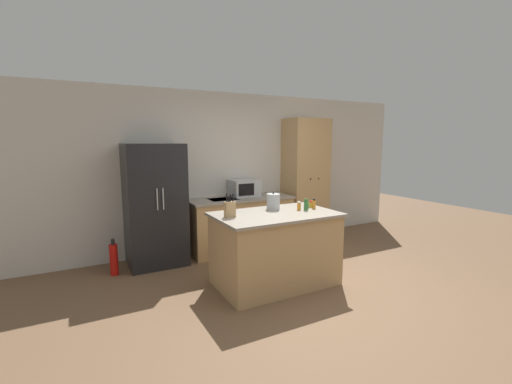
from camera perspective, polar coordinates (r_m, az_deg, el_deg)
The scene contains 15 objects.
ground_plane at distance 4.29m, azimuth 9.73°, elevation -16.50°, with size 14.00×14.00×0.00m, color brown.
wall_back at distance 5.92m, azimuth -3.97°, elevation 3.59°, with size 7.20×0.06×2.60m.
refrigerator at distance 5.18m, azimuth -16.48°, elevation -2.08°, with size 0.81×0.71×1.77m.
back_counter at distance 5.73m, azimuth -2.64°, elevation -5.25°, with size 1.75×0.68×0.88m.
pantry_cabinet at distance 6.36m, azimuth 8.21°, elevation 2.05°, with size 0.74×0.56×2.20m.
kitchen_island at distance 4.37m, azimuth 3.22°, elevation -9.40°, with size 1.52×0.94×0.92m.
microwave at distance 5.77m, azimuth -1.98°, elevation 0.68°, with size 0.47×0.39×0.28m.
knife_block at distance 4.02m, azimuth -4.38°, elevation -2.81°, with size 0.12×0.07×0.28m.
spice_bottle_tall_dark at distance 4.58m, azimuth 8.46°, elevation -2.23°, with size 0.05×0.05×0.09m.
spice_bottle_short_red at distance 4.58m, azimuth 9.63°, elevation -1.98°, with size 0.04×0.04×0.13m.
spice_bottle_amber_oil at distance 4.67m, azimuth 9.18°, elevation -2.03°, with size 0.06×0.06×0.09m.
spice_bottle_green_herb at distance 4.46m, azimuth 8.33°, elevation -2.15°, with size 0.06×0.06×0.15m.
spice_bottle_pale_salt at distance 4.46m, azimuth 7.17°, elevation -2.33°, with size 0.05×0.05×0.11m.
kettle at distance 4.48m, azimuth 2.89°, elevation -1.58°, with size 0.17×0.17×0.23m.
fire_extinguisher at distance 5.09m, azimuth -22.61°, elevation -10.27°, with size 0.11×0.11×0.50m.
Camera 1 is at (-2.43, -3.04, 1.80)m, focal length 24.00 mm.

